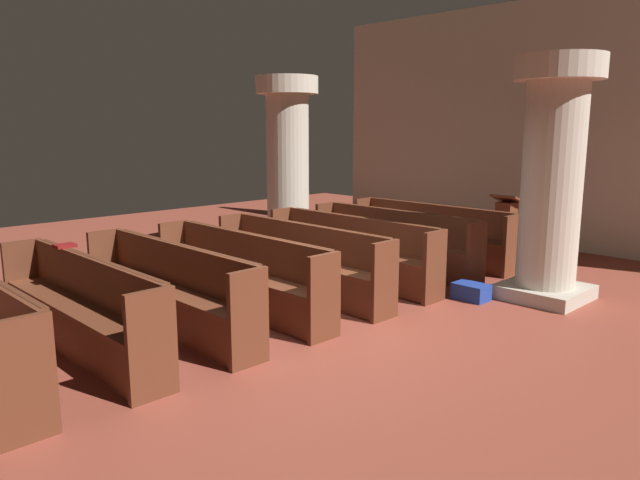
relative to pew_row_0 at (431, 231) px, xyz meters
The scene contains 14 objects.
ground_plane 3.65m from the pew_row_0, 75.07° to the right, with size 19.20×19.20×0.00m, color brown.
back_wall 3.26m from the pew_row_0, 70.18° to the left, with size 10.00×0.16×4.50m, color beige.
pew_row_0 is the anchor object (origin of this frame).
pew_row_1 0.99m from the pew_row_0, 90.00° to the right, with size 3.00×0.46×0.93m.
pew_row_2 1.97m from the pew_row_0, 90.00° to the right, with size 3.00×0.47×0.93m.
pew_row_3 2.96m from the pew_row_0, 90.00° to the right, with size 3.00×0.46×0.93m.
pew_row_4 3.94m from the pew_row_0, 90.00° to the right, with size 3.00×0.46×0.93m.
pew_row_5 4.93m from the pew_row_0, 90.00° to the right, with size 3.00×0.47×0.93m.
pew_row_6 5.92m from the pew_row_0, 90.00° to the right, with size 3.00×0.46×0.93m.
pillar_aisle_side 2.73m from the pew_row_0, 18.46° to the right, with size 1.09×1.09×3.08m.
pillar_far_side 2.80m from the pew_row_0, 154.07° to the right, with size 1.09×1.09×3.08m.
lectern 1.39m from the pew_row_0, 59.53° to the left, with size 0.48×0.45×1.08m.
hymn_book 5.79m from the pew_row_0, 97.40° to the right, with size 0.16×0.21×0.03m, color maroon.
kneeler_box_blue 2.34m from the pew_row_0, 41.46° to the right, with size 0.44×0.30×0.21m, color navy.
Camera 1 is at (4.79, -4.68, 2.21)m, focal length 33.52 mm.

